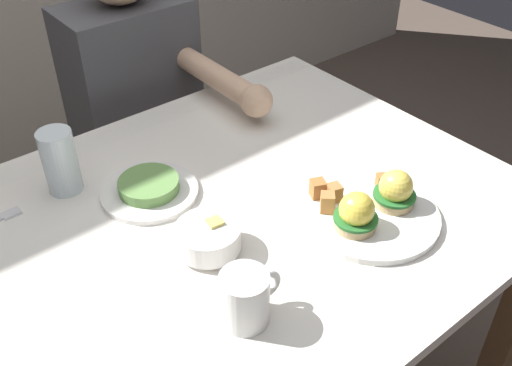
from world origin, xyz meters
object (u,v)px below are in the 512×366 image
Objects in this scene: fruit_bowl at (209,238)px; side_plate at (149,189)px; water_glass_near at (61,165)px; coffee_mug at (246,296)px; eggs_benedict_plate at (371,208)px; dining_table at (222,256)px; diner_person at (142,110)px.

side_plate is at bearing 89.74° from fruit_bowl.
side_plate is (0.13, -0.13, -0.05)m from water_glass_near.
water_glass_near is 0.69× the size of side_plate.
side_plate is at bearing 83.12° from coffee_mug.
eggs_benedict_plate is at bearing -48.67° from side_plate.
dining_table is at bearing 140.36° from eggs_benedict_plate.
diner_person is at bearing 71.54° from coffee_mug.
eggs_benedict_plate reaches higher than dining_table.
coffee_mug is 0.81× the size of water_glass_near.
coffee_mug is (-0.04, -0.17, 0.02)m from fruit_bowl.
diner_person reaches higher than coffee_mug.
coffee_mug is (-0.12, -0.23, 0.16)m from dining_table.
eggs_benedict_plate is at bearing -39.64° from dining_table.
water_glass_near reaches higher than side_plate.
coffee_mug is 0.89m from diner_person.
water_glass_near is at bearing 110.19° from fruit_bowl.
coffee_mug reaches higher than side_plate.
water_glass_near is (-0.20, 0.27, 0.17)m from dining_table.
dining_table is at bearing -64.89° from side_plate.
diner_person is (0.16, 0.60, 0.02)m from dining_table.
fruit_bowl reaches higher than side_plate.
diner_person is (-0.06, 0.79, -0.12)m from eggs_benedict_plate.
fruit_bowl is 0.36m from water_glass_near.
dining_table is 8.71× the size of water_glass_near.
side_plate is at bearing -117.12° from diner_person.
water_glass_near reaches higher than eggs_benedict_plate.
dining_table is 0.38m from water_glass_near.
eggs_benedict_plate is 0.34m from coffee_mug.
side_plate is (0.05, 0.38, -0.04)m from coffee_mug.
dining_table is 10.00× the size of fruit_bowl.
diner_person is at bearing 42.43° from water_glass_near.
diner_person is (0.23, 0.45, -0.10)m from side_plate.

